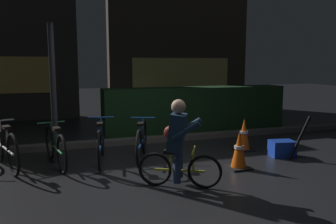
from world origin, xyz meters
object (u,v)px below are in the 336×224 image
(parked_bike_center_right, at_px, (101,143))
(parked_bike_right_mid, at_px, (142,141))
(parked_bike_left_mid, at_px, (5,148))
(traffic_cone_near, at_px, (239,150))
(closed_umbrella, at_px, (300,138))
(parked_bike_center_left, at_px, (55,147))
(cyclist, at_px, (178,143))
(traffic_cone_far, at_px, (244,135))
(blue_crate, at_px, (282,148))
(street_post, at_px, (53,95))

(parked_bike_center_right, relative_size, parked_bike_right_mid, 1.08)
(parked_bike_left_mid, bearing_deg, traffic_cone_near, -128.13)
(traffic_cone_near, xyz_separation_m, closed_umbrella, (1.34, 0.15, 0.09))
(parked_bike_center_left, height_order, cyclist, cyclist)
(traffic_cone_far, bearing_deg, parked_bike_center_left, 178.89)
(parked_bike_center_right, height_order, parked_bike_right_mid, parked_bike_center_right)
(parked_bike_center_left, height_order, blue_crate, parked_bike_center_left)
(parked_bike_center_right, height_order, closed_umbrella, closed_umbrella)
(parked_bike_left_mid, xyz_separation_m, parked_bike_right_mid, (2.27, -0.20, -0.02))
(street_post, xyz_separation_m, blue_crate, (4.04, -0.90, -1.05))
(street_post, height_order, blue_crate, street_post)
(parked_bike_left_mid, height_order, traffic_cone_far, parked_bike_left_mid)
(parked_bike_right_mid, xyz_separation_m, cyclist, (0.15, -1.49, 0.29))
(cyclist, bearing_deg, parked_bike_center_left, 163.89)
(closed_umbrella, bearing_deg, parked_bike_right_mid, 169.24)
(traffic_cone_near, height_order, cyclist, cyclist)
(street_post, relative_size, parked_bike_center_right, 1.45)
(parked_bike_right_mid, distance_m, blue_crate, 2.64)
(parked_bike_center_left, distance_m, cyclist, 2.29)
(blue_crate, bearing_deg, parked_bike_left_mid, 170.34)
(traffic_cone_far, distance_m, blue_crate, 0.79)
(street_post, relative_size, cyclist, 1.93)
(parked_bike_center_left, xyz_separation_m, parked_bike_right_mid, (1.48, -0.08, 0.01))
(parked_bike_left_mid, xyz_separation_m, parked_bike_center_left, (0.79, -0.12, -0.02))
(cyclist, xyz_separation_m, closed_umbrella, (2.59, 0.62, -0.23))
(parked_bike_left_mid, bearing_deg, parked_bike_center_left, -118.17)
(blue_crate, bearing_deg, traffic_cone_near, -160.91)
(parked_bike_left_mid, height_order, parked_bike_center_right, parked_bike_left_mid)
(parked_bike_left_mid, bearing_deg, blue_crate, -119.40)
(parked_bike_right_mid, bearing_deg, street_post, 99.05)
(street_post, xyz_separation_m, cyclist, (1.63, -1.77, -0.57))
(parked_bike_left_mid, relative_size, traffic_cone_far, 2.49)
(parked_bike_center_right, bearing_deg, street_post, 85.35)
(street_post, distance_m, blue_crate, 4.27)
(parked_bike_center_left, bearing_deg, cyclist, -145.45)
(traffic_cone_near, relative_size, closed_umbrella, 0.74)
(cyclist, bearing_deg, parked_bike_left_mid, 172.88)
(blue_crate, bearing_deg, parked_bike_right_mid, 166.31)
(blue_crate, distance_m, cyclist, 2.60)
(street_post, relative_size, blue_crate, 5.47)
(cyclist, bearing_deg, parked_bike_right_mid, 123.57)
(street_post, height_order, parked_bike_right_mid, street_post)
(parked_bike_right_mid, distance_m, traffic_cone_far, 2.12)
(street_post, relative_size, closed_umbrella, 2.83)
(traffic_cone_near, bearing_deg, street_post, 155.71)
(parked_bike_left_mid, distance_m, parked_bike_center_left, 0.80)
(street_post, xyz_separation_m, parked_bike_left_mid, (-0.80, -0.08, -0.85))
(parked_bike_right_mid, xyz_separation_m, blue_crate, (2.56, -0.62, -0.19))
(traffic_cone_near, relative_size, cyclist, 0.51)
(parked_bike_center_right, bearing_deg, blue_crate, -91.86)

